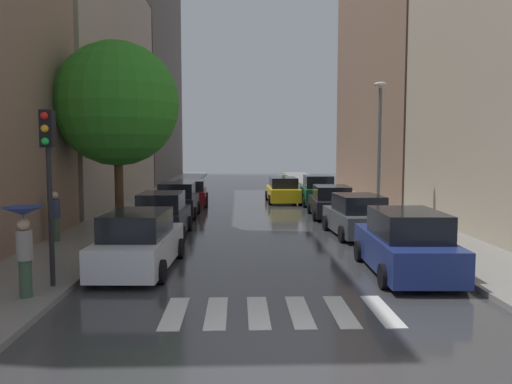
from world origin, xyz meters
TOP-DOWN VIEW (x-y plane):
  - ground_plane at (0.00, 24.00)m, footprint 28.00×72.00m
  - sidewalk_left at (-6.50, 24.00)m, footprint 3.00×72.00m
  - sidewalk_right at (6.50, 24.00)m, footprint 3.00×72.00m
  - crosswalk_stripes at (0.00, 2.37)m, footprint 4.95×2.20m
  - building_left_mid at (-11.00, 25.21)m, footprint 6.00×19.78m
  - building_left_far at (-11.00, 46.59)m, footprint 6.00×21.99m
  - building_right_mid at (11.00, 28.31)m, footprint 6.00×18.74m
  - parked_car_left_nearest at (-3.74, 6.27)m, footprint 2.21×4.76m
  - parked_car_left_second at (-3.88, 11.77)m, footprint 2.07×4.12m
  - parked_car_left_third at (-3.97, 17.66)m, footprint 2.12×4.03m
  - parked_car_left_fourth at (-3.80, 22.92)m, footprint 2.25×4.38m
  - parked_car_right_nearest at (3.81, 5.58)m, footprint 2.29×4.85m
  - parked_car_right_second at (3.88, 11.72)m, footprint 2.24×4.33m
  - parked_car_right_third at (3.83, 17.22)m, footprint 2.27×4.38m
  - parked_car_right_fourth at (3.99, 22.65)m, footprint 2.14×4.06m
  - taxi_midroad at (1.98, 24.07)m, footprint 2.12×4.35m
  - pedestrian_foreground at (-5.71, 3.18)m, footprint 0.91×0.91m
  - pedestrian_near_tree at (-7.53, 10.26)m, footprint 0.36×0.36m
  - street_tree_left at (-5.90, 13.28)m, footprint 5.16×5.16m
  - traffic_light_left_corner at (-5.45, 4.11)m, footprint 0.30×0.42m
  - lamp_post_right at (5.55, 14.75)m, footprint 0.60×0.28m

SIDE VIEW (x-z plane):
  - ground_plane at x=0.00m, z-range -0.04..0.00m
  - crosswalk_stripes at x=0.00m, z-range 0.00..0.01m
  - sidewalk_left at x=-6.50m, z-range 0.00..0.15m
  - sidewalk_right at x=6.50m, z-range 0.00..0.15m
  - parked_car_left_fourth at x=-3.80m, z-range -0.04..1.49m
  - parked_car_right_third at x=3.83m, z-range -0.05..1.56m
  - taxi_midroad at x=1.98m, z-range -0.14..1.67m
  - parked_car_right_second at x=3.88m, z-range -0.05..1.62m
  - parked_car_left_nearest at x=-3.74m, z-range -0.06..1.67m
  - parked_car_left_third at x=-3.97m, z-range -0.06..1.69m
  - parked_car_left_second at x=-3.88m, z-range -0.06..1.71m
  - parked_car_right_nearest at x=3.81m, z-range -0.06..1.75m
  - parked_car_right_fourth at x=3.99m, z-range -0.07..1.76m
  - pedestrian_near_tree at x=-7.53m, z-range 0.20..2.00m
  - pedestrian_foreground at x=-5.71m, z-range 0.57..2.64m
  - traffic_light_left_corner at x=-5.45m, z-range 1.14..5.44m
  - lamp_post_right at x=5.55m, z-range 0.67..7.00m
  - street_tree_left at x=-5.90m, z-range 1.45..9.23m
  - building_left_mid at x=-11.00m, z-range 0.00..14.84m
  - building_right_mid at x=11.00m, z-range 0.00..22.57m
  - building_left_far at x=-11.00m, z-range 0.00..25.82m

